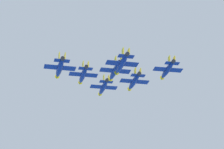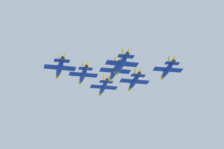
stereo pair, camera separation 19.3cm
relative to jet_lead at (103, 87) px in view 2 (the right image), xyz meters
The scene contains 7 objects.
jet_lead is the anchor object (origin of this frame).
jet_left_wingman 15.78m from the jet_lead, 43.41° to the left, with size 11.41×18.49×3.89m.
jet_right_wingman 15.84m from the jet_lead, 124.14° to the left, with size 11.69×18.95×3.98m.
jet_left_outer 31.73m from the jet_lead, 43.41° to the left, with size 11.73×19.08×4.01m.
jet_right_outer 31.56m from the jet_lead, 124.14° to the left, with size 11.35×18.30×3.85m.
jet_slot_rear 24.21m from the jet_lead, 83.77° to the left, with size 11.56×18.75×3.94m.
jet_trailing 36.44m from the jet_lead, 83.77° to the left, with size 11.50×18.70×3.93m.
Camera 2 is at (71.22, 208.42, 18.69)m, focal length 81.58 mm.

